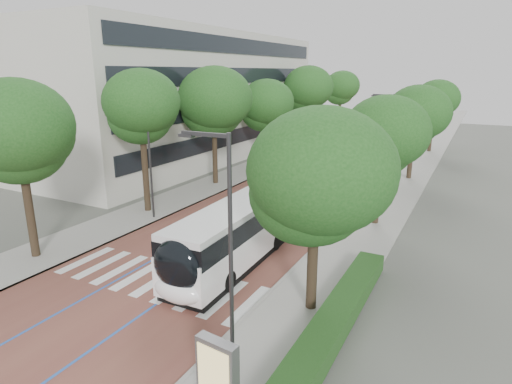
% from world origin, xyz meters
% --- Properties ---
extents(ground, '(160.00, 160.00, 0.00)m').
position_xyz_m(ground, '(0.00, 0.00, 0.00)').
color(ground, '#51544C').
rests_on(ground, ground).
extents(road, '(11.00, 140.00, 0.02)m').
position_xyz_m(road, '(0.00, 40.00, 0.01)').
color(road, brown).
rests_on(road, ground).
extents(sidewalk_left, '(4.00, 140.00, 0.12)m').
position_xyz_m(sidewalk_left, '(-7.50, 40.00, 0.06)').
color(sidewalk_left, '#97958F').
rests_on(sidewalk_left, ground).
extents(sidewalk_right, '(4.00, 140.00, 0.12)m').
position_xyz_m(sidewalk_right, '(7.50, 40.00, 0.06)').
color(sidewalk_right, '#97958F').
rests_on(sidewalk_right, ground).
extents(kerb_left, '(0.20, 140.00, 0.14)m').
position_xyz_m(kerb_left, '(-5.60, 40.00, 0.06)').
color(kerb_left, gray).
rests_on(kerb_left, ground).
extents(kerb_right, '(0.20, 140.00, 0.14)m').
position_xyz_m(kerb_right, '(5.60, 40.00, 0.06)').
color(kerb_right, gray).
rests_on(kerb_right, ground).
extents(zebra_crossing, '(10.55, 3.60, 0.01)m').
position_xyz_m(zebra_crossing, '(0.20, 1.00, 0.03)').
color(zebra_crossing, silver).
rests_on(zebra_crossing, ground).
extents(lane_line_left, '(0.12, 126.00, 0.01)m').
position_xyz_m(lane_line_left, '(-1.60, 40.00, 0.02)').
color(lane_line_left, '#2354AF').
rests_on(lane_line_left, road).
extents(lane_line_right, '(0.12, 126.00, 0.01)m').
position_xyz_m(lane_line_right, '(1.60, 40.00, 0.02)').
color(lane_line_right, '#2354AF').
rests_on(lane_line_right, road).
extents(office_building, '(18.11, 40.00, 14.00)m').
position_xyz_m(office_building, '(-19.47, 28.00, 7.00)').
color(office_building, '#B1AFA4').
rests_on(office_building, ground).
extents(hedge, '(1.20, 14.00, 0.80)m').
position_xyz_m(hedge, '(9.10, 0.00, 0.52)').
color(hedge, '#1B4417').
rests_on(hedge, sidewalk_right).
extents(streetlight_near, '(1.82, 0.20, 8.00)m').
position_xyz_m(streetlight_near, '(6.62, -3.00, 4.82)').
color(streetlight_near, '#323235').
rests_on(streetlight_near, sidewalk_right).
extents(streetlight_far, '(1.82, 0.20, 8.00)m').
position_xyz_m(streetlight_far, '(6.62, 22.00, 4.82)').
color(streetlight_far, '#323235').
rests_on(streetlight_far, sidewalk_right).
extents(lamp_post_left, '(0.14, 0.14, 8.00)m').
position_xyz_m(lamp_post_left, '(-6.10, 8.00, 4.12)').
color(lamp_post_left, '#323235').
rests_on(lamp_post_left, sidewalk_left).
extents(trees_left, '(6.39, 60.49, 10.01)m').
position_xyz_m(trees_left, '(-7.50, 25.90, 6.88)').
color(trees_left, black).
rests_on(trees_left, ground).
extents(trees_right, '(5.81, 47.57, 8.33)m').
position_xyz_m(trees_right, '(7.70, 21.07, 5.69)').
color(trees_right, black).
rests_on(trees_right, ground).
extents(lead_bus, '(2.96, 18.45, 3.20)m').
position_xyz_m(lead_bus, '(2.48, 7.80, 1.63)').
color(lead_bus, black).
rests_on(lead_bus, ground).
extents(bus_queued_0, '(2.59, 12.41, 3.20)m').
position_xyz_m(bus_queued_0, '(2.91, 23.29, 1.62)').
color(bus_queued_0, white).
rests_on(bus_queued_0, ground).
extents(bus_queued_1, '(3.33, 12.54, 3.20)m').
position_xyz_m(bus_queued_1, '(2.34, 37.63, 1.62)').
color(bus_queued_1, white).
rests_on(bus_queued_1, ground).
extents(ad_panel, '(1.32, 0.56, 2.67)m').
position_xyz_m(ad_panel, '(7.58, -5.09, 1.52)').
color(ad_panel, '#59595B').
rests_on(ad_panel, sidewalk_right).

